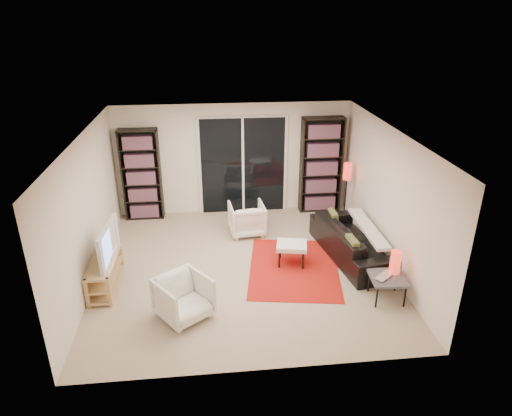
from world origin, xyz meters
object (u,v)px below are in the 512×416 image
object	(u,v)px
tv_stand	(105,272)
ottoman	(292,247)
bookshelf_right	(321,165)
armchair_back	(247,219)
side_table	(388,279)
sofa	(352,241)
floor_lamp	(347,178)
armchair_front	(184,298)
bookshelf_left	(141,175)

from	to	relation	value
tv_stand	ottoman	distance (m)	3.16
bookshelf_right	tv_stand	distance (m)	5.03
armchair_back	side_table	size ratio (longest dim) A/B	1.21
sofa	ottoman	world-z (taller)	sofa
armchair_back	side_table	bearing A→B (deg)	122.88
sofa	bookshelf_right	bearing A→B (deg)	-6.26
tv_stand	ottoman	xyz separation A→B (m)	(3.14, 0.39, 0.08)
bookshelf_right	ottoman	world-z (taller)	bookshelf_right
bookshelf_right	armchair_back	distance (m)	2.12
floor_lamp	armchair_front	bearing A→B (deg)	-137.65
bookshelf_right	sofa	world-z (taller)	bookshelf_right
tv_stand	armchair_back	distance (m)	2.98
sofa	ottoman	size ratio (longest dim) A/B	3.57
bookshelf_right	side_table	xyz separation A→B (m)	(0.24, -3.51, -0.69)
bookshelf_left	armchair_front	bearing A→B (deg)	-75.08
armchair_back	armchair_front	world-z (taller)	armchair_front
tv_stand	armchair_front	size ratio (longest dim) A/B	1.71
armchair_front	side_table	xyz separation A→B (m)	(3.12, 0.11, 0.04)
bookshelf_left	armchair_back	size ratio (longest dim) A/B	2.80
floor_lamp	side_table	bearing A→B (deg)	-93.17
armchair_back	floor_lamp	world-z (taller)	floor_lamp
armchair_front	bookshelf_left	bearing A→B (deg)	68.81
tv_stand	sofa	distance (m)	4.32
bookshelf_right	armchair_front	world-z (taller)	bookshelf_right
bookshelf_left	ottoman	world-z (taller)	bookshelf_left
sofa	floor_lamp	world-z (taller)	floor_lamp
sofa	side_table	bearing A→B (deg)	176.75
bookshelf_right	armchair_back	size ratio (longest dim) A/B	3.01
tv_stand	bookshelf_right	bearing A→B (deg)	32.62
ottoman	side_table	bearing A→B (deg)	-43.69
armchair_front	side_table	distance (m)	3.12
side_table	armchair_front	bearing A→B (deg)	-178.05
ottoman	side_table	xyz separation A→B (m)	(1.28, -1.22, 0.02)
bookshelf_left	tv_stand	xyz separation A→B (m)	(-0.33, -2.68, -0.71)
floor_lamp	ottoman	bearing A→B (deg)	-130.92
bookshelf_right	ottoman	distance (m)	2.61
armchair_front	floor_lamp	distance (m)	4.49
tv_stand	armchair_back	xyz separation A→B (m)	(2.46, 1.68, 0.05)
bookshelf_left	side_table	distance (m)	5.42
ottoman	side_table	distance (m)	1.77
armchair_front	floor_lamp	size ratio (longest dim) A/B	0.55
bookshelf_left	armchair_front	distance (m)	3.80
tv_stand	floor_lamp	size ratio (longest dim) A/B	0.94
bookshelf_left	ottoman	bearing A→B (deg)	-39.23
bookshelf_left	bookshelf_right	world-z (taller)	bookshelf_right
armchair_back	bookshelf_left	bearing A→B (deg)	-30.17
sofa	floor_lamp	xyz separation A→B (m)	(0.30, 1.52, 0.66)
armchair_back	ottoman	bearing A→B (deg)	112.65
bookshelf_right	floor_lamp	distance (m)	0.75
armchair_front	ottoman	xyz separation A→B (m)	(1.84, 1.33, 0.02)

